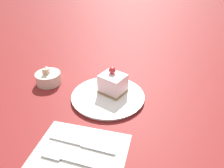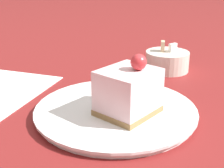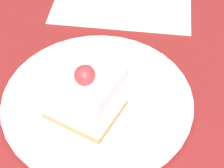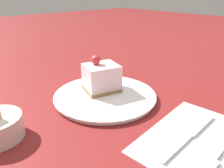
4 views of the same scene
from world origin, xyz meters
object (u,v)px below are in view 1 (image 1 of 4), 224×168
Objects in this scene: plate at (108,96)px; knife at (88,146)px; cake_slice at (113,83)px; sugar_bowl at (48,78)px; fork at (68,159)px.

knife is at bearing -171.46° from plate.
plate is 1.33× the size of knife.
plate is at bearing 4.43° from knife.
plate is 0.22m from knife.
plate is at bearing 176.23° from cake_slice.
cake_slice is 0.52× the size of knife.
plate is 2.66× the size of sugar_bowl.
fork is at bearing -178.67° from plate.
sugar_bowl is (-0.02, 0.25, -0.02)m from cake_slice.
cake_slice is 0.30m from fork.
fork is at bearing 150.06° from knife.
sugar_bowl is (0.29, 0.25, 0.02)m from fork.
fork is 1.80× the size of sugar_bowl.
knife is (-0.22, -0.03, -0.00)m from plate.
fork is (-0.28, -0.01, -0.00)m from plate.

